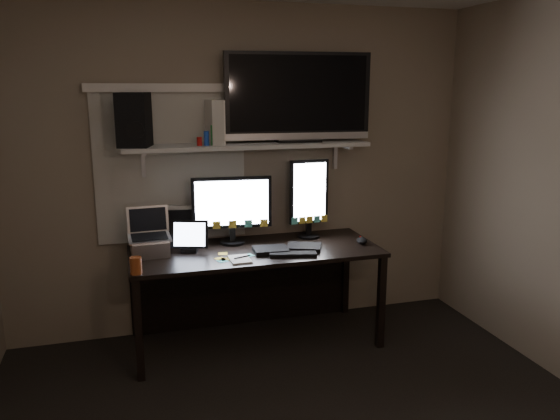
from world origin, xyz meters
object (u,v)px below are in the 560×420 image
object	(u,v)px
cup	(136,266)
monitor_portrait	(309,198)
desk	(252,267)
game_console	(215,122)
mouse	(362,240)
tablet	(189,236)
keyboard	(288,249)
tv	(298,97)
laptop	(149,233)
monitor_landscape	(232,210)
speaker	(134,120)

from	to	relation	value
cup	monitor_portrait	bearing A→B (deg)	21.24
desk	game_console	bearing A→B (deg)	156.18
mouse	tablet	distance (m)	1.29
keyboard	tv	bearing A→B (deg)	74.58
tablet	laptop	xyz separation A→B (m)	(-0.28, -0.01, 0.05)
monitor_landscape	keyboard	world-z (taller)	monitor_landscape
monitor_landscape	tv	size ratio (longest dim) A/B	0.54
monitor_landscape	mouse	distance (m)	1.01
desk	keyboard	distance (m)	0.37
tablet	game_console	distance (m)	0.84
speaker	laptop	bearing A→B (deg)	-54.74
monitor_portrait	tablet	bearing A→B (deg)	-175.55
desk	mouse	xyz separation A→B (m)	(0.81, -0.20, 0.20)
desk	tablet	world-z (taller)	tablet
cup	desk	bearing A→B (deg)	27.40
keyboard	laptop	size ratio (longest dim) A/B	1.56
mouse	game_console	world-z (taller)	game_console
game_console	keyboard	bearing A→B (deg)	-41.85
monitor_landscape	cup	bearing A→B (deg)	-139.49
game_console	speaker	world-z (taller)	speaker
desk	laptop	world-z (taller)	laptop
cup	tv	size ratio (longest dim) A/B	0.10
tv	tablet	bearing A→B (deg)	-165.69
monitor_landscape	monitor_portrait	bearing A→B (deg)	5.72
desk	mouse	distance (m)	0.86
monitor_portrait	cup	distance (m)	1.45
desk	monitor_landscape	xyz separation A→B (m)	(-0.13, 0.07, 0.44)
keyboard	mouse	bearing A→B (deg)	15.58
monitor_landscape	mouse	xyz separation A→B (m)	(0.94, -0.27, -0.24)
laptop	cup	world-z (taller)	laptop
tablet	laptop	world-z (taller)	laptop
monitor_portrait	laptop	bearing A→B (deg)	-176.75
monitor_landscape	cup	size ratio (longest dim) A/B	5.47
desk	speaker	world-z (taller)	speaker
keyboard	laptop	world-z (taller)	laptop
laptop	speaker	bearing A→B (deg)	107.51
tablet	cup	size ratio (longest dim) A/B	2.46
monitor_landscape	tablet	bearing A→B (deg)	-153.79
desk	monitor_portrait	bearing A→B (deg)	8.91
cup	keyboard	bearing A→B (deg)	11.34
desk	cup	bearing A→B (deg)	-152.60
monitor_portrait	keyboard	size ratio (longest dim) A/B	1.24
tablet	mouse	bearing A→B (deg)	11.70
desk	monitor_portrait	distance (m)	0.69
game_console	monitor_landscape	bearing A→B (deg)	-23.71
mouse	game_console	xyz separation A→B (m)	(-1.04, 0.31, 0.89)
speaker	desk	bearing A→B (deg)	9.55
keyboard	cup	bearing A→B (deg)	-155.58
monitor_portrait	speaker	xyz separation A→B (m)	(-1.28, -0.01, 0.62)
tablet	speaker	world-z (taller)	speaker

